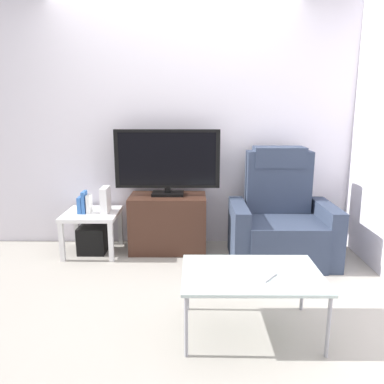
# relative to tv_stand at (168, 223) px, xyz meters

# --- Properties ---
(ground_plane) EXTENTS (6.40, 6.40, 0.00)m
(ground_plane) POSITION_rel_tv_stand_xyz_m (0.07, -0.85, -0.29)
(ground_plane) COLOR #9E998E
(wall_back) EXTENTS (6.40, 0.06, 2.60)m
(wall_back) POSITION_rel_tv_stand_xyz_m (0.07, 0.28, 1.01)
(wall_back) COLOR silver
(wall_back) RESTS_ON ground
(tv_stand) EXTENTS (0.78, 0.44, 0.58)m
(tv_stand) POSITION_rel_tv_stand_xyz_m (0.00, 0.00, 0.00)
(tv_stand) COLOR #3D2319
(tv_stand) RESTS_ON ground
(television) EXTENTS (1.05, 0.20, 0.67)m
(television) POSITION_rel_tv_stand_xyz_m (0.00, 0.02, 0.64)
(television) COLOR black
(television) RESTS_ON tv_stand
(recliner_armchair) EXTENTS (0.98, 0.78, 1.08)m
(recliner_armchair) POSITION_rel_tv_stand_xyz_m (1.12, -0.20, 0.08)
(recliner_armchair) COLOR #2D384C
(recliner_armchair) RESTS_ON ground
(side_table) EXTENTS (0.54, 0.54, 0.43)m
(side_table) POSITION_rel_tv_stand_xyz_m (-0.77, -0.07, 0.07)
(side_table) COLOR white
(side_table) RESTS_ON ground
(subwoofer_box) EXTENTS (0.28, 0.28, 0.28)m
(subwoofer_box) POSITION_rel_tv_stand_xyz_m (-0.77, -0.07, -0.16)
(subwoofer_box) COLOR black
(subwoofer_box) RESTS_ON ground
(book_leftmost) EXTENTS (0.04, 0.13, 0.16)m
(book_leftmost) POSITION_rel_tv_stand_xyz_m (-0.87, -0.09, 0.21)
(book_leftmost) COLOR #3366B2
(book_leftmost) RESTS_ON side_table
(book_middle) EXTENTS (0.03, 0.13, 0.22)m
(book_middle) POSITION_rel_tv_stand_xyz_m (-0.83, -0.09, 0.24)
(book_middle) COLOR #3366B2
(book_middle) RESTS_ON side_table
(book_rightmost) EXTENTS (0.04, 0.12, 0.19)m
(book_rightmost) POSITION_rel_tv_stand_xyz_m (-0.78, -0.09, 0.22)
(book_rightmost) COLOR white
(book_rightmost) RESTS_ON side_table
(game_console) EXTENTS (0.07, 0.20, 0.26)m
(game_console) POSITION_rel_tv_stand_xyz_m (-0.63, -0.06, 0.26)
(game_console) COLOR white
(game_console) RESTS_ON side_table
(coffee_table) EXTENTS (0.90, 0.60, 0.42)m
(coffee_table) POSITION_rel_tv_stand_xyz_m (0.64, -1.47, 0.10)
(coffee_table) COLOR #B2C6C1
(coffee_table) RESTS_ON ground
(cell_phone) EXTENTS (0.15, 0.16, 0.01)m
(cell_phone) POSITION_rel_tv_stand_xyz_m (0.72, -1.54, 0.13)
(cell_phone) COLOR #B7B7BC
(cell_phone) RESTS_ON coffee_table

